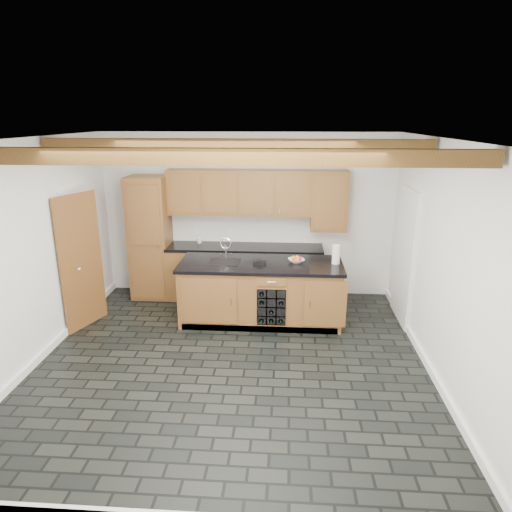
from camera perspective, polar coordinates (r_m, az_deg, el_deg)
The scene contains 10 objects.
ground at distance 6.08m, azimuth -3.05°, elevation -12.98°, with size 5.00×5.00×0.00m, color black.
room_shell at distance 5.99m, azimuth -3.49°, elevation 2.40°, with size 5.01×5.00×5.00m.
back_cabinetry at distance 7.81m, azimuth -3.95°, elevation 1.71°, with size 3.65×0.62×2.20m.
island at distance 7.00m, azimuth 0.64°, elevation -4.51°, with size 2.48×0.96×0.93m.
faucet at distance 6.94m, azimuth -3.92°, elevation -0.40°, with size 0.45×0.40×0.34m.
kitchen_scale at distance 6.81m, azimuth 0.43°, elevation -0.76°, with size 0.19×0.12×0.06m.
fruit_bowl at distance 6.90m, azimuth 5.05°, elevation -0.57°, with size 0.24×0.24×0.06m, color silver.
fruit_cluster at distance 6.89m, azimuth 5.05°, elevation -0.32°, with size 0.16×0.17×0.07m.
paper_towel at distance 6.89m, azimuth 9.97°, elevation 0.21°, with size 0.12×0.12×0.29m, color white.
mug at distance 7.97m, azimuth -7.09°, elevation 1.94°, with size 0.10×0.10×0.10m, color white.
Camera 1 is at (0.67, -5.22, 3.04)m, focal length 32.00 mm.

